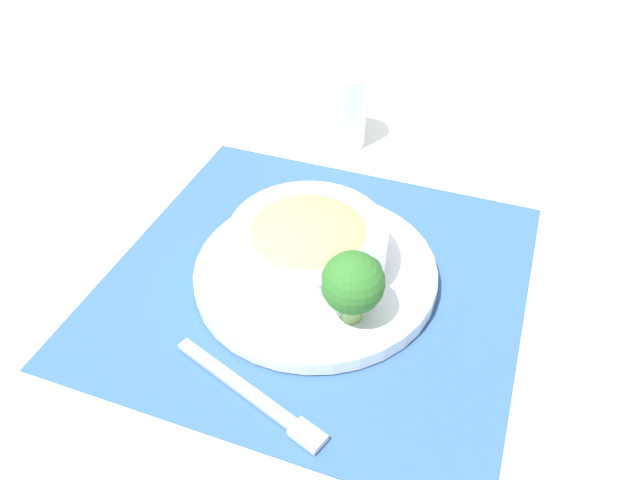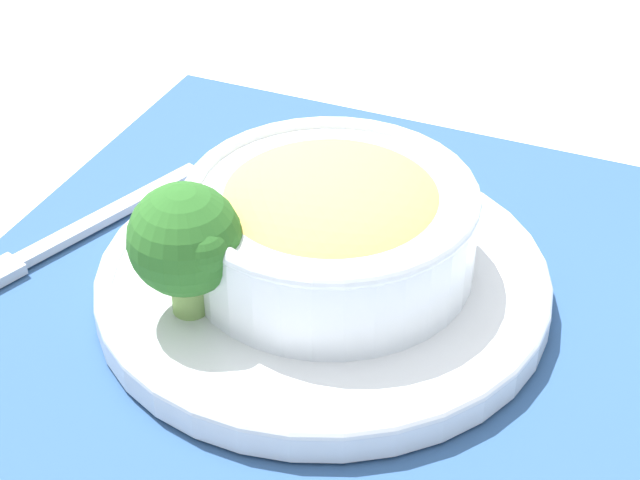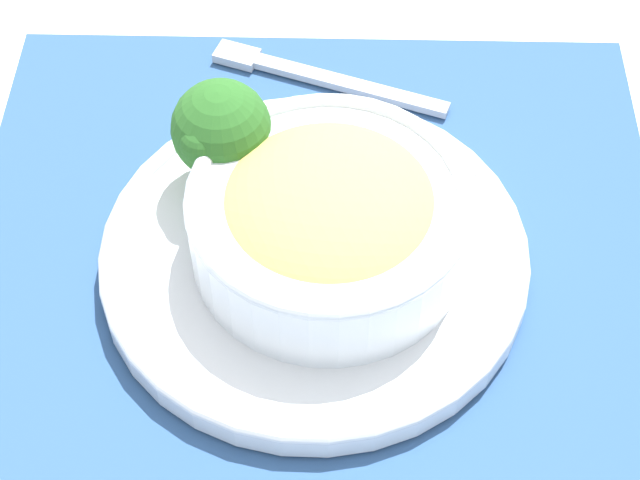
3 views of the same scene
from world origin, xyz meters
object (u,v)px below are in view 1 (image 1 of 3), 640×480
object	(u,v)px
water_glass	(341,112)
bowl	(310,240)
broccoli_floret	(353,283)
fork	(262,401)

from	to	relation	value
water_glass	bowl	bearing A→B (deg)	18.34
bowl	water_glass	world-z (taller)	water_glass
broccoli_floret	water_glass	world-z (taller)	water_glass
broccoli_floret	fork	size ratio (longest dim) A/B	0.45
broccoli_floret	water_glass	bearing A→B (deg)	-153.21
bowl	water_glass	xyz separation A→B (m)	(-0.28, -0.09, -0.00)
water_glass	fork	size ratio (longest dim) A/B	0.62
broccoli_floret	water_glass	size ratio (longest dim) A/B	0.73
bowl	fork	world-z (taller)	bowl
bowl	water_glass	bearing A→B (deg)	-161.66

